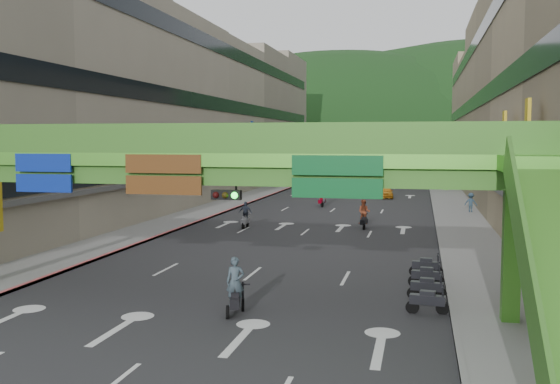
{
  "coord_description": "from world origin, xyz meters",
  "views": [
    {
      "loc": [
        7.86,
        -16.72,
        6.49
      ],
      "look_at": [
        0.0,
        18.0,
        3.5
      ],
      "focal_mm": 40.0,
      "sensor_mm": 36.0,
      "label": 1
    }
  ],
  "objects_px": {
    "overpass_near": "(230,174)",
    "scooter_rider_near": "(235,288)",
    "car_silver": "(332,188)",
    "car_yellow": "(385,192)",
    "scooter_rider_mid": "(364,214)",
    "pedestrian_red": "(536,292)"
  },
  "relations": [
    {
      "from": "car_silver",
      "to": "pedestrian_red",
      "type": "xyz_separation_m",
      "value": [
        14.78,
        -50.14,
        0.06
      ]
    },
    {
      "from": "scooter_rider_near",
      "to": "scooter_rider_mid",
      "type": "height_order",
      "value": "scooter_rider_near"
    },
    {
      "from": "overpass_near",
      "to": "scooter_rider_near",
      "type": "xyz_separation_m",
      "value": [
        0.31,
        -0.38,
        -4.17
      ]
    },
    {
      "from": "scooter_rider_mid",
      "to": "scooter_rider_near",
      "type": "bearing_deg",
      "value": -96.41
    },
    {
      "from": "scooter_rider_mid",
      "to": "car_yellow",
      "type": "relative_size",
      "value": 0.54
    },
    {
      "from": "car_silver",
      "to": "car_yellow",
      "type": "distance_m",
      "value": 8.23
    },
    {
      "from": "scooter_rider_near",
      "to": "car_silver",
      "type": "xyz_separation_m",
      "value": [
        -3.83,
        53.14,
        -0.35
      ]
    },
    {
      "from": "car_silver",
      "to": "car_yellow",
      "type": "bearing_deg",
      "value": -27.41
    },
    {
      "from": "overpass_near",
      "to": "pedestrian_red",
      "type": "bearing_deg",
      "value": 13.08
    },
    {
      "from": "car_silver",
      "to": "pedestrian_red",
      "type": "height_order",
      "value": "pedestrian_red"
    },
    {
      "from": "scooter_rider_mid",
      "to": "car_silver",
      "type": "relative_size",
      "value": 0.51
    },
    {
      "from": "scooter_rider_near",
      "to": "car_silver",
      "type": "height_order",
      "value": "scooter_rider_near"
    },
    {
      "from": "scooter_rider_near",
      "to": "scooter_rider_mid",
      "type": "xyz_separation_m",
      "value": [
        2.65,
        23.56,
        0.08
      ]
    },
    {
      "from": "overpass_near",
      "to": "car_silver",
      "type": "distance_m",
      "value": 53.07
    },
    {
      "from": "scooter_rider_mid",
      "to": "pedestrian_red",
      "type": "relative_size",
      "value": 1.43
    },
    {
      "from": "car_silver",
      "to": "car_yellow",
      "type": "xyz_separation_m",
      "value": [
        6.63,
        -4.87,
        -0.02
      ]
    },
    {
      "from": "car_silver",
      "to": "pedestrian_red",
      "type": "relative_size",
      "value": 2.78
    },
    {
      "from": "scooter_rider_mid",
      "to": "car_yellow",
      "type": "distance_m",
      "value": 24.71
    },
    {
      "from": "scooter_rider_mid",
      "to": "pedestrian_red",
      "type": "bearing_deg",
      "value": -68.01
    },
    {
      "from": "overpass_near",
      "to": "scooter_rider_near",
      "type": "height_order",
      "value": "overpass_near"
    },
    {
      "from": "scooter_rider_near",
      "to": "car_silver",
      "type": "distance_m",
      "value": 53.27
    },
    {
      "from": "overpass_near",
      "to": "scooter_rider_near",
      "type": "relative_size",
      "value": 12.81
    }
  ]
}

